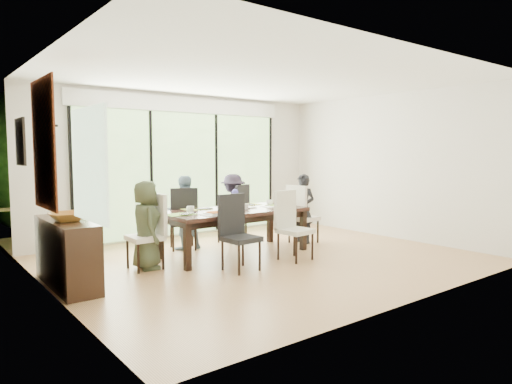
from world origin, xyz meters
TOP-DOWN VIEW (x-y plane):
  - floor at (0.00, 0.00)m, footprint 6.00×5.00m
  - ceiling at (0.00, 0.00)m, footprint 6.00×5.00m
  - wall_back at (0.00, 2.51)m, footprint 6.00×0.02m
  - wall_front at (0.00, -2.51)m, footprint 6.00×0.02m
  - wall_left at (-3.01, 0.00)m, footprint 0.02×5.00m
  - wall_right at (3.01, 0.00)m, footprint 0.02×5.00m
  - glass_doors at (0.00, 2.47)m, footprint 4.20×0.02m
  - blinds_header at (0.00, 2.46)m, footprint 4.40×0.06m
  - mullion_a at (-2.10, 2.46)m, footprint 0.05×0.04m
  - mullion_b at (-0.70, 2.46)m, footprint 0.05×0.04m
  - mullion_c at (0.70, 2.46)m, footprint 0.05×0.04m
  - mullion_d at (2.10, 2.46)m, footprint 0.05×0.04m
  - side_window at (-2.97, -1.20)m, footprint 0.02×0.90m
  - deck at (0.00, 3.40)m, footprint 6.00×1.80m
  - rail_top at (0.00, 4.20)m, footprint 6.00×0.08m
  - foliage_left at (-1.80, 5.20)m, footprint 3.20×3.20m
  - foliage_mid at (0.40, 5.80)m, footprint 4.00×4.00m
  - foliage_right at (2.20, 5.00)m, footprint 2.80×2.80m
  - foliage_far at (-0.60, 6.50)m, footprint 3.60×3.60m
  - table_top at (-0.18, 0.57)m, footprint 2.28×1.04m
  - table_apron at (-0.18, 0.57)m, footprint 2.09×0.85m
  - table_leg_fl at (-1.26, 0.14)m, footprint 0.09×0.09m
  - table_leg_fr at (0.90, 0.14)m, footprint 0.09×0.09m
  - table_leg_bl at (-1.26, 1.00)m, footprint 0.09×0.09m
  - table_leg_br at (0.90, 1.00)m, footprint 0.09×0.09m
  - chair_left_end at (-1.68, 0.57)m, footprint 0.44×0.44m
  - chair_right_end at (1.32, 0.57)m, footprint 0.49×0.49m
  - chair_far_left at (-0.63, 1.42)m, footprint 0.57×0.57m
  - chair_far_right at (0.37, 1.42)m, footprint 0.58×0.58m
  - chair_near_left at (-0.68, -0.30)m, footprint 0.46×0.46m
  - chair_near_right at (0.32, -0.30)m, footprint 0.48×0.48m
  - person_left_end at (-1.66, 0.57)m, footprint 0.46×0.63m
  - person_right_end at (1.30, 0.57)m, footprint 0.48×0.64m
  - person_far_left at (-0.63, 1.40)m, footprint 0.60×0.40m
  - person_far_right at (0.37, 1.40)m, footprint 0.61×0.42m
  - placemat_left at (-1.13, 0.57)m, footprint 0.42×0.30m
  - placemat_right at (0.77, 0.57)m, footprint 0.42×0.30m
  - placemat_far_l at (-0.63, 0.97)m, footprint 0.42×0.30m
  - placemat_far_r at (0.37, 0.97)m, footprint 0.42×0.30m
  - placemat_paper at (-0.73, 0.27)m, footprint 0.42×0.30m
  - tablet_far_l at (-0.53, 0.92)m, footprint 0.25×0.17m
  - tablet_far_r at (0.32, 0.92)m, footprint 0.23×0.16m
  - papers at (0.52, 0.52)m, footprint 0.28×0.21m
  - platter_base at (-0.73, 0.27)m, footprint 0.25×0.25m
  - platter_snacks at (-0.73, 0.27)m, footprint 0.19×0.19m
  - vase at (-0.13, 0.62)m, footprint 0.08×0.08m
  - hyacinth_stems at (-0.13, 0.62)m, footprint 0.04×0.04m
  - hyacinth_blooms at (-0.13, 0.62)m, footprint 0.10×0.10m
  - laptop at (-1.03, 0.47)m, footprint 0.37×0.35m
  - cup_a at (-0.88, 0.72)m, footprint 0.17×0.17m
  - cup_b at (-0.03, 0.47)m, footprint 0.13×0.13m
  - cup_c at (0.62, 0.67)m, footprint 0.16×0.16m
  - book at (0.07, 0.62)m, footprint 0.17×0.23m
  - sideboard at (-2.76, 0.39)m, footprint 0.40×1.43m
  - bowl at (-2.76, 0.29)m, footprint 0.42×0.42m
  - candlestick_base at (-2.76, 0.74)m, footprint 0.09×0.09m
  - candlestick_shaft at (-2.76, 0.74)m, footprint 0.02×0.02m
  - candlestick_pan at (-2.76, 0.74)m, footprint 0.09×0.09m
  - candle at (-2.76, 0.74)m, footprint 0.03×0.03m
  - tapestry at (-2.97, 0.40)m, footprint 0.02×1.00m
  - art_frame at (-2.97, 1.70)m, footprint 0.03×0.55m
  - art_canvas at (-2.95, 1.70)m, footprint 0.01×0.45m

SIDE VIEW (x-z plane):
  - deck at x=0.00m, z-range -0.10..0.00m
  - floor at x=0.00m, z-range -0.01..0.00m
  - table_leg_fl at x=-1.26m, z-range 0.00..0.65m
  - table_leg_fr at x=0.90m, z-range 0.00..0.65m
  - table_leg_bl at x=-1.26m, z-range 0.00..0.65m
  - table_leg_br at x=0.90m, z-range 0.00..0.65m
  - sideboard at x=-2.76m, z-range 0.00..0.80m
  - chair_left_end at x=-1.68m, z-range 0.00..1.04m
  - chair_right_end at x=1.32m, z-range 0.00..1.04m
  - chair_far_left at x=-0.63m, z-range 0.00..1.04m
  - chair_far_right at x=0.37m, z-range 0.00..1.04m
  - chair_near_left at x=-0.68m, z-range 0.00..1.04m
  - chair_near_right at x=0.32m, z-range 0.00..1.04m
  - rail_top at x=0.00m, z-range 0.52..0.58m
  - table_apron at x=-0.18m, z-range 0.55..0.65m
  - person_left_end at x=-1.66m, z-range 0.00..1.22m
  - person_right_end at x=1.30m, z-range 0.00..1.22m
  - person_far_left at x=-0.63m, z-range 0.00..1.22m
  - person_far_right at x=0.37m, z-range 0.00..1.22m
  - table_top at x=-0.18m, z-range 0.65..0.71m
  - papers at x=0.52m, z-range 0.71..0.72m
  - placemat_left at x=-1.13m, z-range 0.71..0.72m
  - placemat_right at x=0.77m, z-range 0.71..0.72m
  - placemat_far_l at x=-0.63m, z-range 0.71..0.72m
  - placemat_far_r at x=0.37m, z-range 0.71..0.72m
  - placemat_paper at x=-0.73m, z-range 0.71..0.72m
  - book at x=0.07m, z-range 0.71..0.73m
  - tablet_far_r at x=0.32m, z-range 0.72..0.73m
  - tablet_far_l at x=-0.53m, z-range 0.72..0.73m
  - laptop at x=-1.03m, z-range 0.71..0.74m
  - platter_base at x=-0.73m, z-range 0.72..0.74m
  - platter_snacks at x=-0.73m, z-range 0.74..0.75m
  - cup_b at x=-0.03m, z-range 0.71..0.80m
  - cup_a at x=-0.88m, z-range 0.71..0.80m
  - cup_c at x=0.62m, z-range 0.71..0.80m
  - vase at x=-0.13m, z-range 0.71..0.83m
  - candlestick_base at x=-2.76m, z-range 0.80..0.84m
  - bowl at x=-2.76m, z-range 0.80..0.91m
  - hyacinth_stems at x=-0.13m, z-range 0.81..0.96m
  - hyacinth_blooms at x=-0.13m, z-range 0.93..1.03m
  - glass_doors at x=0.00m, z-range 0.05..2.35m
  - mullion_a at x=-2.10m, z-range 0.05..2.35m
  - mullion_b at x=-0.70m, z-range 0.05..2.35m
  - mullion_c at x=0.70m, z-range 0.05..2.35m
  - mullion_d at x=2.10m, z-range 0.05..2.35m
  - foliage_right at x=2.20m, z-range -0.14..2.66m
  - wall_back at x=0.00m, z-range 0.00..2.70m
  - wall_front at x=0.00m, z-range 0.00..2.70m
  - wall_left at x=-3.01m, z-range 0.00..2.70m
  - wall_right at x=3.01m, z-range 0.00..2.70m
  - candlestick_shaft at x=-2.76m, z-range 0.82..1.94m
  - foliage_left at x=-1.80m, z-range -0.16..3.04m
  - side_window at x=-2.97m, z-range 1.00..2.00m
  - foliage_far at x=-0.60m, z-range -0.18..3.42m
  - tapestry at x=-2.97m, z-range 0.95..2.45m
  - art_frame at x=-2.97m, z-range 1.42..2.08m
  - art_canvas at x=-2.95m, z-range 1.48..2.02m
  - foliage_mid at x=0.40m, z-range -0.20..3.80m
  - candlestick_pan at x=-2.76m, z-range 1.92..1.95m
  - candle at x=-2.76m, z-range 1.94..2.03m
  - blinds_header at x=0.00m, z-range 2.36..2.64m
  - ceiling at x=0.00m, z-range 2.70..2.71m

